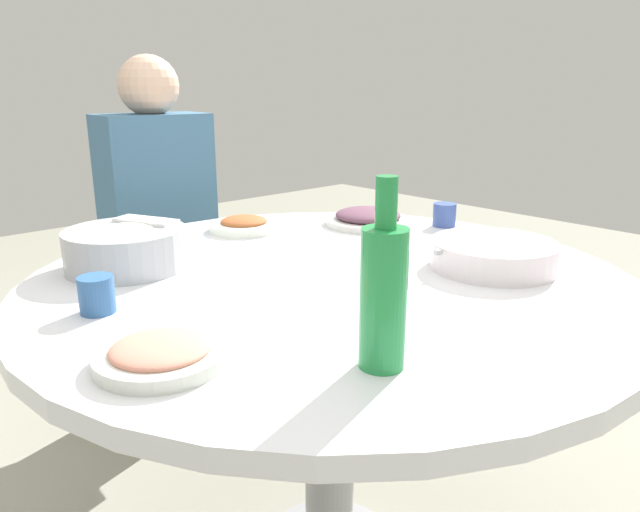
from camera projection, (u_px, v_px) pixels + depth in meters
name	position (u px, v px, depth m)	size (l,w,h in m)	color
round_dining_table	(330.00, 314.00, 1.30)	(1.29, 1.29, 0.73)	#99999E
rice_bowl	(126.00, 248.00, 1.31)	(0.26, 0.26, 0.10)	#B2B5BA
soup_bowl	(493.00, 256.00, 1.31)	(0.28, 0.29, 0.06)	white
dish_shrimp	(161.00, 353.00, 0.86)	(0.19, 0.19, 0.04)	silver
dish_eggplant	(368.00, 218.00, 1.72)	(0.25, 0.25, 0.05)	silver
dish_stirfry	(244.00, 225.00, 1.65)	(0.19, 0.19, 0.04)	white
green_bottle	(384.00, 293.00, 0.83)	(0.07, 0.07, 0.28)	#259146
tea_cup_near	(444.00, 215.00, 1.70)	(0.07, 0.07, 0.07)	#375096
tea_cup_far	(97.00, 295.00, 1.05)	(0.06, 0.06, 0.07)	#32609C
stool_for_diner_left	(169.00, 347.00, 2.10)	(0.32, 0.32, 0.45)	brown
diner_left	(157.00, 195.00, 1.95)	(0.36, 0.36, 0.76)	#2D333D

